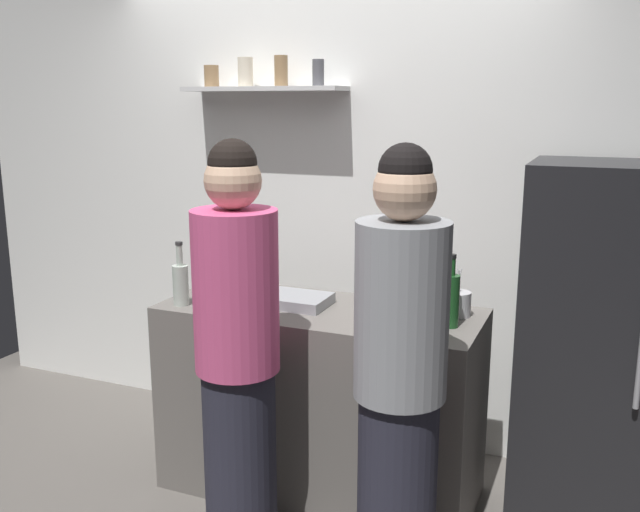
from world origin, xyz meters
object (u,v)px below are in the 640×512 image
(refrigerator, at_px, (595,345))
(person_grey_hoodie, at_px, (400,383))
(wine_bottle_amber_glass, at_px, (413,287))
(wine_bottle_green_glass, at_px, (451,299))
(utensil_holder, at_px, (457,304))
(wine_bottle_dark_glass, at_px, (233,268))
(water_bottle_plastic, at_px, (372,306))
(baking_pan, at_px, (293,300))
(wine_bottle_pale_glass, at_px, (181,282))
(person_pink_top, at_px, (238,358))

(refrigerator, relative_size, person_grey_hoodie, 0.93)
(wine_bottle_amber_glass, bearing_deg, wine_bottle_green_glass, -33.71)
(refrigerator, distance_m, utensil_holder, 0.63)
(wine_bottle_dark_glass, height_order, water_bottle_plastic, wine_bottle_dark_glass)
(wine_bottle_dark_glass, bearing_deg, water_bottle_plastic, -17.78)
(baking_pan, bearing_deg, refrigerator, 13.01)
(wine_bottle_amber_glass, bearing_deg, refrigerator, 14.76)
(refrigerator, height_order, person_grey_hoodie, person_grey_hoodie)
(water_bottle_plastic, bearing_deg, person_grey_hoodie, -58.00)
(baking_pan, relative_size, wine_bottle_pale_glass, 1.11)
(wine_bottle_pale_glass, distance_m, wine_bottle_amber_glass, 1.09)
(wine_bottle_pale_glass, bearing_deg, wine_bottle_amber_glass, 16.36)
(wine_bottle_amber_glass, relative_size, water_bottle_plastic, 1.34)
(wine_bottle_green_glass, xyz_separation_m, person_grey_hoodie, (-0.06, -0.54, -0.19))
(water_bottle_plastic, xyz_separation_m, person_pink_top, (-0.44, -0.38, -0.16))
(wine_bottle_amber_glass, bearing_deg, water_bottle_plastic, -107.69)
(utensil_holder, relative_size, person_pink_top, 0.12)
(utensil_holder, xyz_separation_m, person_pink_top, (-0.73, -0.71, -0.12))
(wine_bottle_green_glass, bearing_deg, wine_bottle_pale_glass, -172.17)
(wine_bottle_amber_glass, distance_m, person_pink_top, 0.88)
(wine_bottle_pale_glass, height_order, water_bottle_plastic, wine_bottle_pale_glass)
(wine_bottle_green_glass, relative_size, person_grey_hoodie, 0.18)
(water_bottle_plastic, bearing_deg, baking_pan, 157.17)
(refrigerator, distance_m, wine_bottle_pale_glass, 1.91)
(refrigerator, height_order, person_pink_top, person_pink_top)
(person_pink_top, relative_size, person_grey_hoodie, 1.00)
(baking_pan, distance_m, wine_bottle_dark_glass, 0.38)
(wine_bottle_amber_glass, relative_size, person_grey_hoodie, 0.18)
(wine_bottle_pale_glass, bearing_deg, water_bottle_plastic, 0.61)
(refrigerator, xyz_separation_m, baking_pan, (-1.34, -0.31, 0.14))
(baking_pan, distance_m, wine_bottle_green_glass, 0.76)
(wine_bottle_pale_glass, distance_m, person_pink_top, 0.65)
(refrigerator, xyz_separation_m, wine_bottle_pale_glass, (-1.83, -0.51, 0.23))
(baking_pan, distance_m, wine_bottle_pale_glass, 0.54)
(wine_bottle_amber_glass, height_order, water_bottle_plastic, wine_bottle_amber_glass)
(utensil_holder, relative_size, wine_bottle_amber_glass, 0.69)
(utensil_holder, bearing_deg, water_bottle_plastic, -131.92)
(refrigerator, relative_size, baking_pan, 4.77)
(water_bottle_plastic, height_order, person_pink_top, person_pink_top)
(wine_bottle_amber_glass, bearing_deg, wine_bottle_pale_glass, -163.64)
(utensil_holder, height_order, person_grey_hoodie, person_grey_hoodie)
(baking_pan, distance_m, wine_bottle_amber_glass, 0.57)
(wine_bottle_dark_glass, relative_size, person_pink_top, 0.20)
(utensil_holder, bearing_deg, wine_bottle_amber_glass, -171.06)
(water_bottle_plastic, bearing_deg, utensil_holder, 48.08)
(refrigerator, xyz_separation_m, wine_bottle_amber_glass, (-0.78, -0.21, 0.24))
(wine_bottle_green_glass, distance_m, wine_bottle_amber_glass, 0.24)
(refrigerator, distance_m, water_bottle_plastic, 1.03)
(refrigerator, bearing_deg, wine_bottle_pale_glass, -164.32)
(wine_bottle_green_glass, relative_size, wine_bottle_amber_glass, 1.02)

